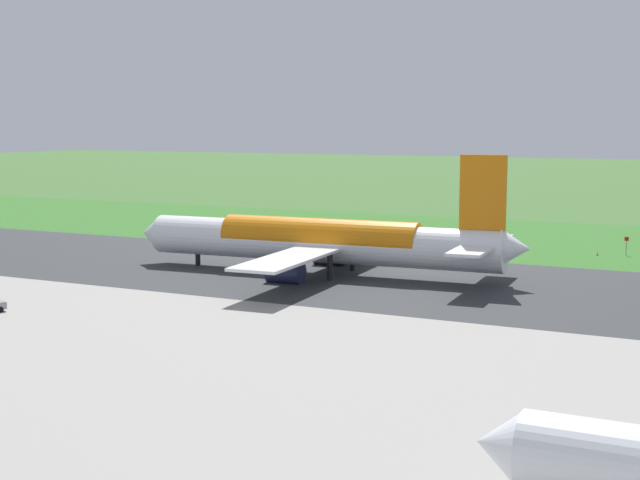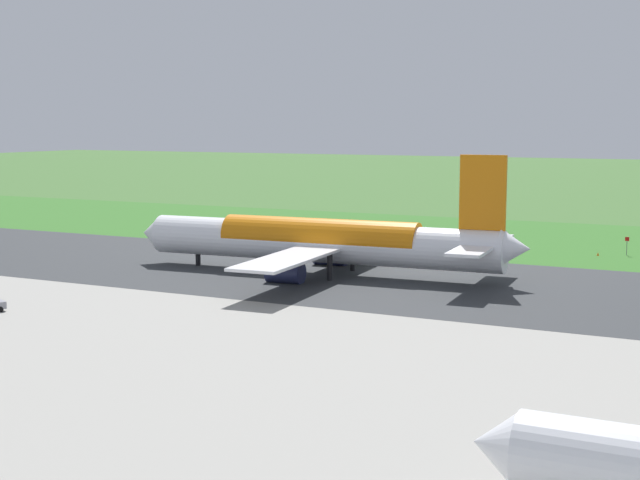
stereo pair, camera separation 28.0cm
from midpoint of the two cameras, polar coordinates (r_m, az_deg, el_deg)
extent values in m
plane|color=#3D662D|center=(112.97, 4.30, -2.53)|extent=(800.00, 800.00, 0.00)
cube|color=#2D3033|center=(112.96, 4.30, -2.52)|extent=(600.00, 38.89, 0.06)
cube|color=gray|center=(64.39, -15.62, -10.52)|extent=(440.00, 110.00, 0.05)
cube|color=#346B27|center=(145.55, 9.42, -0.35)|extent=(600.00, 80.00, 0.04)
cylinder|color=white|center=(116.04, 0.07, -0.15)|extent=(48.22, 8.00, 5.20)
cone|color=white|center=(127.99, -10.52, 0.44)|extent=(3.28, 5.11, 4.94)
cone|color=white|center=(108.84, 12.40, -0.51)|extent=(3.75, 4.62, 4.42)
cube|color=orange|center=(108.94, 10.39, 2.99)|extent=(5.62, 0.83, 9.00)
cube|color=white|center=(104.29, 9.65, -0.68)|extent=(4.52, 9.22, 0.36)
cube|color=white|center=(114.94, 10.90, 0.05)|extent=(4.52, 9.22, 0.36)
cube|color=white|center=(105.73, -1.73, -1.12)|extent=(7.28, 22.31, 0.35)
cube|color=white|center=(125.88, 2.42, 0.26)|extent=(7.28, 22.31, 0.35)
cylinder|color=#23284C|center=(110.29, -2.16, -2.07)|extent=(4.66, 3.06, 2.80)
cylinder|color=#23284C|center=(123.88, 0.77, -1.01)|extent=(4.66, 3.06, 2.80)
cylinder|color=black|center=(124.51, -7.70, -0.85)|extent=(0.70, 0.70, 3.42)
cylinder|color=black|center=(111.62, 0.70, -1.74)|extent=(0.70, 0.70, 3.42)
cylinder|color=black|center=(118.98, 2.15, -1.17)|extent=(0.70, 0.70, 3.42)
cylinder|color=orange|center=(115.98, 0.07, 0.11)|extent=(26.66, 6.76, 5.23)
cone|color=white|center=(47.93, 11.25, -12.64)|extent=(2.36, 3.85, 3.82)
cylinder|color=black|center=(99.05, -19.60, -4.19)|extent=(0.48, 0.67, 0.64)
cylinder|color=slate|center=(140.39, 18.97, -0.50)|extent=(0.10, 0.10, 2.18)
cube|color=red|center=(140.23, 19.00, 0.06)|extent=(0.60, 0.04, 0.60)
cone|color=orange|center=(138.83, 17.31, -0.86)|extent=(0.40, 0.40, 0.55)
camera|label=1|loc=(0.14, -89.93, 0.01)|focal=50.35mm
camera|label=2|loc=(0.14, 90.07, -0.01)|focal=50.35mm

